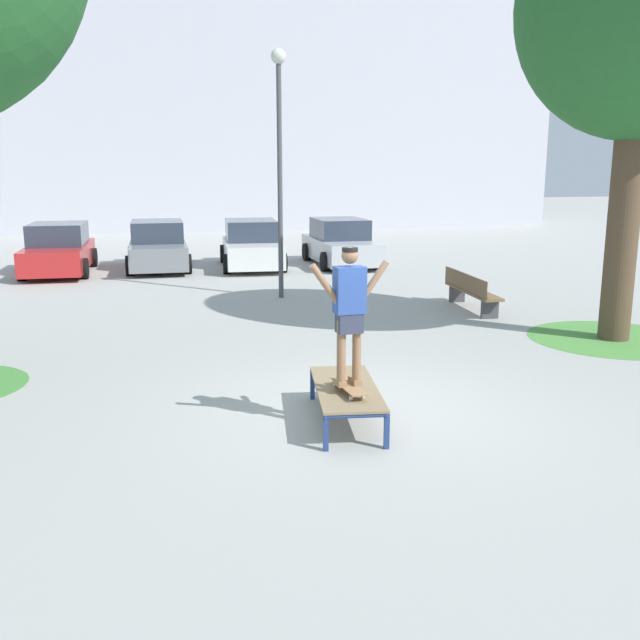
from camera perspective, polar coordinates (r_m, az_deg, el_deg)
ground_plane at (r=9.51m, az=3.50°, el=-7.21°), size 120.00×120.00×0.00m
building_facade at (r=37.97m, az=-5.29°, el=19.44°), size 30.83×4.00×15.88m
skate_box at (r=8.94m, az=2.11°, el=-5.67°), size 1.00×1.98×0.46m
skateboard at (r=8.68m, az=2.33°, el=-5.39°), size 0.28×0.82×0.09m
skater at (r=8.43m, az=2.38°, el=1.07°), size 1.00×0.31×1.69m
grass_patch_near_right at (r=14.39m, az=22.53°, el=-1.38°), size 3.12×3.12×0.01m
car_red at (r=22.84m, az=-20.31°, el=5.29°), size 1.96×4.22×1.50m
car_grey at (r=22.97m, az=-12.93°, el=5.77°), size 1.95×4.21×1.50m
car_white at (r=22.84m, az=-5.54°, el=5.99°), size 2.08×4.28×1.50m
car_silver at (r=23.32m, az=1.65°, el=6.17°), size 1.98×4.23×1.50m
park_bench at (r=16.23m, az=12.03°, el=2.35°), size 0.55×2.42×0.83m
light_post at (r=17.24m, az=-3.29°, el=14.44°), size 0.36×0.36×5.83m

